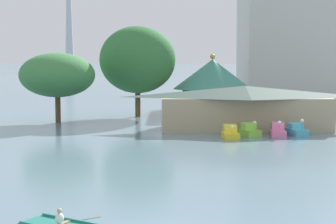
{
  "coord_description": "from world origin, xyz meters",
  "views": [
    {
      "loc": [
        0.37,
        -21.83,
        7.49
      ],
      "look_at": [
        0.56,
        19.85,
        3.46
      ],
      "focal_mm": 57.53,
      "sensor_mm": 36.0,
      "label": 1
    }
  ],
  "objects_px": {
    "pedal_boat_lime": "(247,131)",
    "shoreline_tree_mid": "(135,60)",
    "boathouse": "(242,107)",
    "background_building_block": "(296,39)",
    "pedal_boat_yellow": "(228,133)",
    "pedal_boat_pink": "(275,131)",
    "pedal_boat_cyan": "(294,130)",
    "shoreline_tree_tall_left": "(55,75)",
    "green_roof_pavilion": "(210,84)"
  },
  "relations": [
    {
      "from": "pedal_boat_lime",
      "to": "pedal_boat_yellow",
      "type": "bearing_deg",
      "value": -69.07
    },
    {
      "from": "pedal_boat_cyan",
      "to": "shoreline_tree_tall_left",
      "type": "relative_size",
      "value": 0.31
    },
    {
      "from": "boathouse",
      "to": "background_building_block",
      "type": "xyz_separation_m",
      "value": [
        16.28,
        44.17,
        8.96
      ]
    },
    {
      "from": "pedal_boat_yellow",
      "to": "background_building_block",
      "type": "distance_m",
      "value": 55.34
    },
    {
      "from": "pedal_boat_lime",
      "to": "green_roof_pavilion",
      "type": "distance_m",
      "value": 19.28
    },
    {
      "from": "pedal_boat_lime",
      "to": "green_roof_pavilion",
      "type": "height_order",
      "value": "green_roof_pavilion"
    },
    {
      "from": "pedal_boat_lime",
      "to": "pedal_boat_pink",
      "type": "bearing_deg",
      "value": 62.85
    },
    {
      "from": "pedal_boat_cyan",
      "to": "background_building_block",
      "type": "bearing_deg",
      "value": 149.46
    },
    {
      "from": "green_roof_pavilion",
      "to": "shoreline_tree_tall_left",
      "type": "distance_m",
      "value": 20.6
    },
    {
      "from": "pedal_boat_cyan",
      "to": "shoreline_tree_tall_left",
      "type": "height_order",
      "value": "shoreline_tree_tall_left"
    },
    {
      "from": "shoreline_tree_tall_left",
      "to": "green_roof_pavilion",
      "type": "bearing_deg",
      "value": 21.63
    },
    {
      "from": "pedal_boat_pink",
      "to": "background_building_block",
      "type": "bearing_deg",
      "value": 169.94
    },
    {
      "from": "pedal_boat_lime",
      "to": "background_building_block",
      "type": "bearing_deg",
      "value": 142.53
    },
    {
      "from": "pedal_boat_lime",
      "to": "shoreline_tree_mid",
      "type": "relative_size",
      "value": 0.22
    },
    {
      "from": "pedal_boat_yellow",
      "to": "pedal_boat_cyan",
      "type": "xyz_separation_m",
      "value": [
        6.84,
        2.09,
        -0.01
      ]
    },
    {
      "from": "boathouse",
      "to": "background_building_block",
      "type": "relative_size",
      "value": 0.85
    },
    {
      "from": "shoreline_tree_tall_left",
      "to": "background_building_block",
      "type": "xyz_separation_m",
      "value": [
        37.79,
        37.97,
        5.72
      ]
    },
    {
      "from": "boathouse",
      "to": "pedal_boat_cyan",
      "type": "bearing_deg",
      "value": -46.34
    },
    {
      "from": "boathouse",
      "to": "shoreline_tree_mid",
      "type": "bearing_deg",
      "value": 133.05
    },
    {
      "from": "pedal_boat_yellow",
      "to": "pedal_boat_pink",
      "type": "height_order",
      "value": "pedal_boat_pink"
    },
    {
      "from": "pedal_boat_pink",
      "to": "shoreline_tree_mid",
      "type": "xyz_separation_m",
      "value": [
        -14.82,
        18.61,
        6.99
      ]
    },
    {
      "from": "pedal_boat_pink",
      "to": "background_building_block",
      "type": "xyz_separation_m",
      "value": [
        13.79,
        49.57,
        10.89
      ]
    },
    {
      "from": "pedal_boat_pink",
      "to": "shoreline_tree_tall_left",
      "type": "height_order",
      "value": "shoreline_tree_tall_left"
    },
    {
      "from": "shoreline_tree_tall_left",
      "to": "shoreline_tree_mid",
      "type": "bearing_deg",
      "value": 37.41
    },
    {
      "from": "pedal_boat_lime",
      "to": "background_building_block",
      "type": "distance_m",
      "value": 53.01
    },
    {
      "from": "pedal_boat_yellow",
      "to": "shoreline_tree_mid",
      "type": "height_order",
      "value": "shoreline_tree_mid"
    },
    {
      "from": "shoreline_tree_mid",
      "to": "pedal_boat_cyan",
      "type": "bearing_deg",
      "value": -46.79
    },
    {
      "from": "pedal_boat_pink",
      "to": "pedal_boat_cyan",
      "type": "xyz_separation_m",
      "value": [
        2.0,
        0.7,
        -0.04
      ]
    },
    {
      "from": "shoreline_tree_tall_left",
      "to": "shoreline_tree_mid",
      "type": "height_order",
      "value": "shoreline_tree_mid"
    },
    {
      "from": "pedal_boat_yellow",
      "to": "shoreline_tree_tall_left",
      "type": "xyz_separation_m",
      "value": [
        -19.16,
        12.98,
        5.19
      ]
    },
    {
      "from": "pedal_boat_lime",
      "to": "shoreline_tree_tall_left",
      "type": "relative_size",
      "value": 0.3
    },
    {
      "from": "pedal_boat_lime",
      "to": "pedal_boat_cyan",
      "type": "height_order",
      "value": "pedal_boat_cyan"
    },
    {
      "from": "pedal_boat_lime",
      "to": "pedal_boat_cyan",
      "type": "relative_size",
      "value": 0.98
    },
    {
      "from": "pedal_boat_cyan",
      "to": "green_roof_pavilion",
      "type": "relative_size",
      "value": 0.26
    },
    {
      "from": "pedal_boat_yellow",
      "to": "pedal_boat_lime",
      "type": "relative_size",
      "value": 0.91
    },
    {
      "from": "pedal_boat_pink",
      "to": "boathouse",
      "type": "relative_size",
      "value": 0.16
    },
    {
      "from": "shoreline_tree_mid",
      "to": "background_building_block",
      "type": "relative_size",
      "value": 0.52
    },
    {
      "from": "pedal_boat_cyan",
      "to": "pedal_boat_yellow",
      "type": "bearing_deg",
      "value": -89.97
    },
    {
      "from": "pedal_boat_pink",
      "to": "shoreline_tree_tall_left",
      "type": "distance_m",
      "value": 27.15
    },
    {
      "from": "pedal_boat_pink",
      "to": "shoreline_tree_tall_left",
      "type": "relative_size",
      "value": 0.34
    },
    {
      "from": "pedal_boat_cyan",
      "to": "shoreline_tree_tall_left",
      "type": "distance_m",
      "value": 28.66
    },
    {
      "from": "pedal_boat_pink",
      "to": "green_roof_pavilion",
      "type": "bearing_deg",
      "value": -160.21
    },
    {
      "from": "pedal_boat_cyan",
      "to": "pedal_boat_lime",
      "type": "bearing_deg",
      "value": -103.17
    },
    {
      "from": "boathouse",
      "to": "shoreline_tree_mid",
      "type": "relative_size",
      "value": 1.62
    },
    {
      "from": "pedal_boat_yellow",
      "to": "pedal_boat_lime",
      "type": "height_order",
      "value": "pedal_boat_lime"
    },
    {
      "from": "pedal_boat_pink",
      "to": "boathouse",
      "type": "distance_m",
      "value": 6.25
    },
    {
      "from": "pedal_boat_yellow",
      "to": "pedal_boat_lime",
      "type": "bearing_deg",
      "value": 126.43
    },
    {
      "from": "background_building_block",
      "to": "pedal_boat_cyan",
      "type": "bearing_deg",
      "value": -103.57
    },
    {
      "from": "pedal_boat_yellow",
      "to": "boathouse",
      "type": "distance_m",
      "value": 7.45
    },
    {
      "from": "pedal_boat_yellow",
      "to": "green_roof_pavilion",
      "type": "distance_m",
      "value": 20.9
    }
  ]
}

